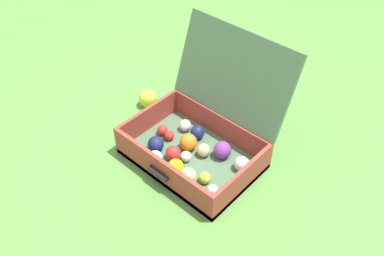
{
  "coord_description": "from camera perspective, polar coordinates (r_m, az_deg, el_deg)",
  "views": [
    {
      "loc": [
        0.84,
        -1.02,
        1.42
      ],
      "look_at": [
        -0.06,
        -0.03,
        0.2
      ],
      "focal_mm": 38.85,
      "sensor_mm": 36.0,
      "label": 1
    }
  ],
  "objects": [
    {
      "name": "ground_plane",
      "position": [
        1.94,
        1.94,
        -4.72
      ],
      "size": [
        16.0,
        16.0,
        0.0
      ],
      "primitive_type": "plane",
      "color": "#569342"
    },
    {
      "name": "open_suitcase",
      "position": [
        1.9,
        1.21,
        -0.94
      ],
      "size": [
        0.6,
        0.58,
        0.54
      ],
      "color": "#4C7051",
      "rests_on": "ground"
    },
    {
      "name": "stray_ball_on_grass",
      "position": [
        2.22,
        -6.05,
        4.09
      ],
      "size": [
        0.1,
        0.1,
        0.1
      ],
      "primitive_type": "sphere",
      "color": "#CCDB38",
      "rests_on": "ground"
    }
  ]
}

